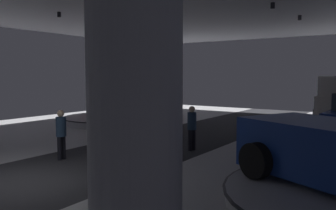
{
  "coord_description": "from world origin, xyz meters",
  "views": [
    {
      "loc": [
        7.83,
        -5.02,
        2.7
      ],
      "look_at": [
        -0.61,
        7.53,
        1.4
      ],
      "focal_mm": 37.71,
      "sensor_mm": 36.0,
      "label": 1
    }
  ],
  "objects_px": {
    "display_car_far_left": "(110,103)",
    "visitor_walking_far": "(192,125)",
    "display_platform_far_left": "(111,119)",
    "visitor_walking_near": "(61,131)",
    "column_right": "(135,72)"
  },
  "relations": [
    {
      "from": "column_right",
      "to": "visitor_walking_near",
      "type": "relative_size",
      "value": 3.46
    },
    {
      "from": "column_right",
      "to": "display_platform_far_left",
      "type": "distance_m",
      "value": 14.41
    },
    {
      "from": "display_platform_far_left",
      "to": "display_car_far_left",
      "type": "relative_size",
      "value": 1.21
    },
    {
      "from": "display_car_far_left",
      "to": "visitor_walking_near",
      "type": "relative_size",
      "value": 2.74
    },
    {
      "from": "display_car_far_left",
      "to": "visitor_walking_far",
      "type": "distance_m",
      "value": 8.33
    },
    {
      "from": "column_right",
      "to": "visitor_walking_far",
      "type": "distance_m",
      "value": 7.09
    },
    {
      "from": "column_right",
      "to": "visitor_walking_near",
      "type": "distance_m",
      "value": 6.31
    },
    {
      "from": "display_platform_far_left",
      "to": "visitor_walking_far",
      "type": "distance_m",
      "value": 8.33
    },
    {
      "from": "visitor_walking_near",
      "to": "visitor_walking_far",
      "type": "relative_size",
      "value": 1.0
    },
    {
      "from": "display_car_far_left",
      "to": "visitor_walking_near",
      "type": "bearing_deg",
      "value": -57.1
    },
    {
      "from": "display_platform_far_left",
      "to": "visitor_walking_near",
      "type": "distance_m",
      "value": 8.64
    },
    {
      "from": "display_platform_far_left",
      "to": "visitor_walking_near",
      "type": "height_order",
      "value": "visitor_walking_near"
    },
    {
      "from": "column_right",
      "to": "display_car_far_left",
      "type": "xyz_separation_m",
      "value": [
        -10.03,
        10.08,
        -1.61
      ]
    },
    {
      "from": "display_platform_far_left",
      "to": "visitor_walking_near",
      "type": "xyz_separation_m",
      "value": [
        4.67,
        -7.24,
        0.7
      ]
    },
    {
      "from": "display_car_far_left",
      "to": "visitor_walking_far",
      "type": "relative_size",
      "value": 2.74
    }
  ]
}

